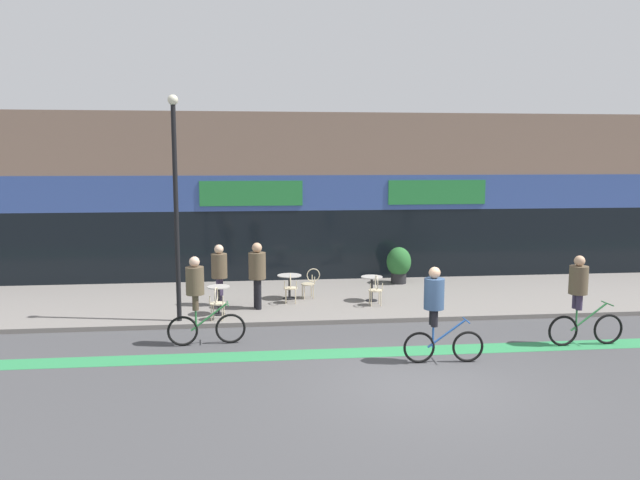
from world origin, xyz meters
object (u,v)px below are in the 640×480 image
Objects in this scene: pedestrian_near_end at (219,269)px; pedestrian_far_end at (257,270)px; planter_pot at (399,264)px; cyclist_2 at (581,295)px; cafe_chair_1_side at (310,281)px; lamp_post at (176,194)px; bistro_table_0 at (219,295)px; cyclist_0 at (437,308)px; cyclist_1 at (198,296)px; cafe_chair_2_near at (376,288)px; cafe_chair_0_near at (217,301)px; bistro_table_2 at (372,284)px; bistro_table_1 at (289,282)px; cafe_chair_1_near at (291,286)px.

pedestrian_near_end is 1.18m from pedestrian_far_end.
planter_pot is at bearing 35.13° from pedestrian_near_end.
cyclist_2 is at bearing -16.13° from pedestrian_near_end.
cafe_chair_1_side is 5.07m from lamp_post.
pedestrian_near_end is at bearing 91.33° from bistro_table_0.
cafe_chair_1_side is at bearing 112.47° from cyclist_0.
bistro_table_0 is 6.84m from planter_pot.
pedestrian_near_end is at bearing 79.97° from cyclist_1.
cafe_chair_2_near is 0.51× the size of pedestrian_near_end.
pedestrian_near_end reaches higher than cafe_chair_0_near.
cafe_chair_1_side is 7.67m from cyclist_2.
cafe_chair_2_near is at bearing 6.63° from bistro_table_0.
planter_pot reaches higher than bistro_table_0.
lamp_post is at bearing -162.83° from bistro_table_2.
cyclist_0 is at bearing -64.96° from bistro_table_1.
cyclist_1 is at bearing 150.74° from cafe_chair_1_near.
bistro_table_0 is 0.13× the size of lamp_post.
cyclist_1 is 1.19× the size of pedestrian_near_end.
cafe_chair_2_near reaches higher than bistro_table_2.
pedestrian_far_end is at bearing 150.96° from cyclist_2.
lamp_post reaches higher than bistro_table_2.
cafe_chair_2_near is (4.39, 0.51, -0.02)m from bistro_table_0.
cafe_chair_1_near is at bearing 144.29° from cyclist_2.
lamp_post is (-0.98, 0.10, 2.76)m from cafe_chair_0_near.
pedestrian_far_end reaches higher than pedestrian_near_end.
bistro_table_2 is 6.27m from lamp_post.
cafe_chair_2_near is (1.76, -1.20, 0.00)m from cafe_chair_1_side.
cafe_chair_0_near is 8.84m from cyclist_2.
cyclist_0 is (-1.05, -7.78, 0.40)m from planter_pot.
cyclist_2 is at bearing -100.71° from cafe_chair_0_near.
bistro_table_2 is 0.60× the size of planter_pot.
bistro_table_1 is 0.35× the size of cyclist_1.
cafe_chair_0_near is 0.43× the size of cyclist_2.
bistro_table_0 is 0.37× the size of cyclist_1.
bistro_table_2 is 3.45m from pedestrian_far_end.
planter_pot is 6.37m from pedestrian_near_end.
cafe_chair_2_near is (2.39, -0.56, 0.00)m from cafe_chair_1_near.
lamp_post is (-3.62, -2.24, 2.76)m from cafe_chair_1_side.
cyclist_1 reaches higher than cafe_chair_2_near.
cafe_chair_0_near is at bearing -90.86° from bistro_table_0.
planter_pot is 5.67m from pedestrian_far_end.
cyclist_2 is at bearing -11.41° from cyclist_1.
cyclist_2 reaches higher than pedestrian_far_end.
lamp_post is (-5.38, -1.66, 2.77)m from bistro_table_2.
planter_pot is (5.81, 4.25, 0.14)m from cafe_chair_0_near.
cafe_chair_1_side reaches higher than bistro_table_0.
cyclist_2 reaches higher than pedestrian_near_end.
pedestrian_near_end reaches higher than cafe_chair_1_side.
planter_pot is at bearing -51.12° from cafe_chair_1_near.
cyclist_2 is (4.00, -3.83, 0.54)m from cafe_chair_2_near.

